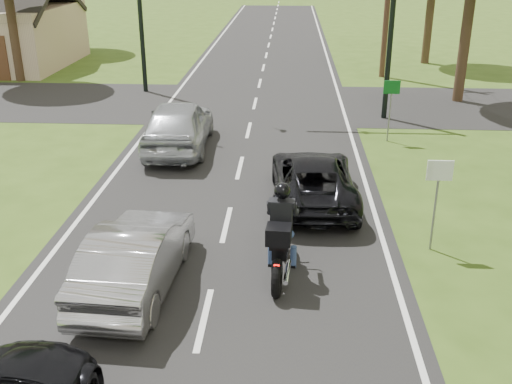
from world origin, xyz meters
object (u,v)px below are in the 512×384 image
motorcycle_rider (281,241)px  sign_white (438,183)px  silver_suv (178,124)px  sign_green (391,96)px  traffic_signal (342,9)px  silver_sedan (136,256)px  dark_suv (313,179)px

motorcycle_rider → sign_white: bearing=26.0°
motorcycle_rider → silver_suv: bearing=117.8°
motorcycle_rider → sign_green: 10.01m
sign_white → traffic_signal: bearing=97.0°
motorcycle_rider → silver_suv: motorcycle_rider is taller
silver_sedan → motorcycle_rider: bearing=-164.6°
motorcycle_rider → dark_suv: bearing=83.2°
motorcycle_rider → dark_suv: size_ratio=0.52×
motorcycle_rider → dark_suv: (0.77, 3.90, -0.15)m
silver_sedan → sign_green: bearing=-119.4°
silver_suv → sign_white: sign_white is taller
motorcycle_rider → traffic_signal: (1.97, 12.35, 3.33)m
motorcycle_rider → sign_green: bearing=73.5°
dark_suv → traffic_signal: (1.21, 8.44, 3.49)m
motorcycle_rider → silver_sedan: 2.89m
dark_suv → sign_green: size_ratio=2.16×
motorcycle_rider → sign_white: size_ratio=1.12×
motorcycle_rider → sign_white: sign_white is taller
traffic_signal → sign_green: traffic_signal is taller
dark_suv → traffic_signal: 9.21m
silver_sedan → sign_green: 11.84m
dark_suv → silver_suv: (-4.29, 4.19, 0.20)m
silver_suv → traffic_signal: (5.50, 4.26, 3.29)m
silver_sedan → sign_white: size_ratio=1.97×
silver_sedan → traffic_signal: traffic_signal is taller
motorcycle_rider → sign_green: size_ratio=1.12×
motorcycle_rider → sign_green: sign_green is taller
motorcycle_rider → dark_suv: 3.98m
silver_suv → sign_green: size_ratio=2.30×
dark_suv → silver_suv: silver_suv is taller
traffic_signal → motorcycle_rider: bearing=-99.1°
traffic_signal → sign_white: traffic_signal is taller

